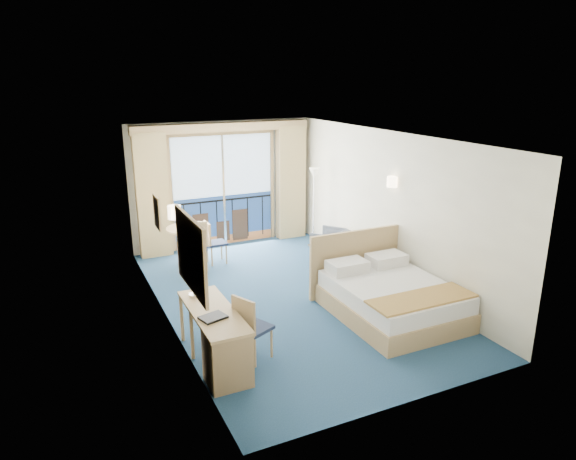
# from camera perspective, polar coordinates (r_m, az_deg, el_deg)

# --- Properties ---
(floor) EXTENTS (6.50, 6.50, 0.00)m
(floor) POSITION_cam_1_polar(r_m,az_deg,el_deg) (8.77, -0.15, -7.45)
(floor) COLOR navy
(floor) RESTS_ON ground
(room_walls) EXTENTS (4.04, 6.54, 2.72)m
(room_walls) POSITION_cam_1_polar(r_m,az_deg,el_deg) (8.21, -0.16, 3.94)
(room_walls) COLOR white
(room_walls) RESTS_ON ground
(balcony_door) EXTENTS (2.36, 0.03, 2.52)m
(balcony_door) POSITION_cam_1_polar(r_m,az_deg,el_deg) (11.27, -7.19, 4.03)
(balcony_door) COLOR navy
(balcony_door) RESTS_ON room_walls
(curtain_left) EXTENTS (0.65, 0.22, 2.55)m
(curtain_left) POSITION_cam_1_polar(r_m,az_deg,el_deg) (10.73, -14.81, 3.69)
(curtain_left) COLOR tan
(curtain_left) RESTS_ON room_walls
(curtain_right) EXTENTS (0.65, 0.22, 2.55)m
(curtain_right) POSITION_cam_1_polar(r_m,az_deg,el_deg) (11.68, 0.32, 5.27)
(curtain_right) COLOR tan
(curtain_right) RESTS_ON room_walls
(pelmet) EXTENTS (3.80, 0.25, 0.18)m
(pelmet) POSITION_cam_1_polar(r_m,az_deg,el_deg) (10.94, -7.23, 11.28)
(pelmet) COLOR tan
(pelmet) RESTS_ON room_walls
(mirror) EXTENTS (0.05, 1.25, 0.95)m
(mirror) POSITION_cam_1_polar(r_m,az_deg,el_deg) (6.26, -10.72, -2.63)
(mirror) COLOR tan
(mirror) RESTS_ON room_walls
(wall_print) EXTENTS (0.04, 0.42, 0.52)m
(wall_print) POSITION_cam_1_polar(r_m,az_deg,el_deg) (8.08, -14.33, 1.90)
(wall_print) COLOR tan
(wall_print) RESTS_ON room_walls
(sconce_left) EXTENTS (0.18, 0.18, 0.18)m
(sconce_left) POSITION_cam_1_polar(r_m,az_deg,el_deg) (7.02, -12.51, 1.94)
(sconce_left) COLOR #FFDDB2
(sconce_left) RESTS_ON room_walls
(sconce_right) EXTENTS (0.18, 0.18, 0.18)m
(sconce_right) POSITION_cam_1_polar(r_m,az_deg,el_deg) (9.05, 11.48, 5.28)
(sconce_right) COLOR #FFDDB2
(sconce_right) RESTS_ON room_walls
(bed) EXTENTS (1.77, 2.11, 1.11)m
(bed) POSITION_cam_1_polar(r_m,az_deg,el_deg) (8.20, 11.20, -7.20)
(bed) COLOR tan
(bed) RESTS_ON ground
(nightstand) EXTENTS (0.43, 0.41, 0.57)m
(nightstand) POSITION_cam_1_polar(r_m,az_deg,el_deg) (9.43, 9.82, -4.07)
(nightstand) COLOR #9C7A52
(nightstand) RESTS_ON ground
(phone) EXTENTS (0.22, 0.19, 0.09)m
(phone) POSITION_cam_1_polar(r_m,az_deg,el_deg) (9.35, 9.90, -2.15)
(phone) COLOR white
(phone) RESTS_ON nightstand
(armchair) EXTENTS (0.94, 0.95, 0.62)m
(armchair) POSITION_cam_1_polar(r_m,az_deg,el_deg) (10.46, 4.80, -1.62)
(armchair) COLOR #4D515D
(armchair) RESTS_ON ground
(floor_lamp) EXTENTS (0.24, 0.24, 1.74)m
(floor_lamp) POSITION_cam_1_polar(r_m,az_deg,el_deg) (10.95, 2.90, 4.72)
(floor_lamp) COLOR silver
(floor_lamp) RESTS_ON ground
(desk) EXTENTS (0.54, 1.57, 0.73)m
(desk) POSITION_cam_1_polar(r_m,az_deg,el_deg) (6.47, -7.09, -12.94)
(desk) COLOR tan
(desk) RESTS_ON ground
(desk_chair) EXTENTS (0.53, 0.53, 0.92)m
(desk_chair) POSITION_cam_1_polar(r_m,az_deg,el_deg) (6.75, -4.28, -10.43)
(desk_chair) COLOR #1C2642
(desk_chair) RESTS_ON ground
(folder) EXTENTS (0.36, 0.31, 0.03)m
(folder) POSITION_cam_1_polar(r_m,az_deg,el_deg) (6.47, -8.33, -9.58)
(folder) COLOR black
(folder) RESTS_ON desk
(desk_lamp) EXTENTS (0.13, 0.13, 0.50)m
(desk_lamp) POSITION_cam_1_polar(r_m,az_deg,el_deg) (6.96, -10.57, -4.49)
(desk_lamp) COLOR silver
(desk_lamp) RESTS_ON desk
(round_table) EXTENTS (0.84, 0.84, 0.75)m
(round_table) POSITION_cam_1_polar(r_m,az_deg,el_deg) (10.28, -11.03, -0.70)
(round_table) COLOR tan
(round_table) RESTS_ON ground
(table_chair_a) EXTENTS (0.38, 0.37, 0.86)m
(table_chair_a) POSITION_cam_1_polar(r_m,az_deg,el_deg) (10.25, -8.38, -1.11)
(table_chair_a) COLOR #1C2642
(table_chair_a) RESTS_ON ground
(table_chair_b) EXTENTS (0.56, 0.57, 0.99)m
(table_chair_b) POSITION_cam_1_polar(r_m,az_deg,el_deg) (9.76, -10.18, -1.68)
(table_chair_b) COLOR #1C2642
(table_chair_b) RESTS_ON ground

